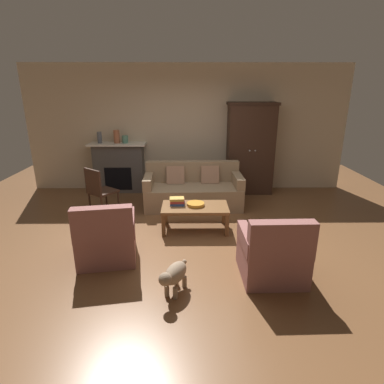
# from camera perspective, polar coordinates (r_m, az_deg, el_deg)

# --- Properties ---
(ground_plane) EXTENTS (9.60, 9.60, 0.00)m
(ground_plane) POSITION_cam_1_polar(r_m,az_deg,el_deg) (5.21, -0.98, -7.65)
(ground_plane) COLOR brown
(back_wall) EXTENTS (7.20, 0.10, 2.80)m
(back_wall) POSITION_cam_1_polar(r_m,az_deg,el_deg) (7.29, -0.90, 11.42)
(back_wall) COLOR beige
(back_wall) RESTS_ON ground
(fireplace) EXTENTS (1.26, 0.48, 1.12)m
(fireplace) POSITION_cam_1_polar(r_m,az_deg,el_deg) (7.36, -13.07, 4.44)
(fireplace) COLOR #4C4947
(fireplace) RESTS_ON ground
(armoire) EXTENTS (1.06, 0.57, 2.00)m
(armoire) POSITION_cam_1_polar(r_m,az_deg,el_deg) (7.15, 10.50, 7.76)
(armoire) COLOR #382319
(armoire) RESTS_ON ground
(couch) EXTENTS (1.94, 0.91, 0.86)m
(couch) POSITION_cam_1_polar(r_m,az_deg,el_deg) (6.32, 0.20, 0.24)
(couch) COLOR #937A5B
(couch) RESTS_ON ground
(coffee_table) EXTENTS (1.10, 0.60, 0.42)m
(coffee_table) POSITION_cam_1_polar(r_m,az_deg,el_deg) (5.24, 0.55, -3.12)
(coffee_table) COLOR brown
(coffee_table) RESTS_ON ground
(fruit_bowl) EXTENTS (0.29, 0.29, 0.05)m
(fruit_bowl) POSITION_cam_1_polar(r_m,az_deg,el_deg) (5.23, 0.67, -2.23)
(fruit_bowl) COLOR orange
(fruit_bowl) RESTS_ON coffee_table
(book_stack) EXTENTS (0.26, 0.19, 0.12)m
(book_stack) POSITION_cam_1_polar(r_m,az_deg,el_deg) (5.27, -2.69, -1.69)
(book_stack) COLOR #38569E
(book_stack) RESTS_ON coffee_table
(mantel_vase_slate) EXTENTS (0.10, 0.10, 0.24)m
(mantel_vase_slate) POSITION_cam_1_polar(r_m,az_deg,el_deg) (7.31, -16.43, 9.46)
(mantel_vase_slate) COLOR #565B66
(mantel_vase_slate) RESTS_ON fireplace
(mantel_vase_terracotta) EXTENTS (0.13, 0.13, 0.29)m
(mantel_vase_terracotta) POSITION_cam_1_polar(r_m,az_deg,el_deg) (7.22, -13.50, 9.75)
(mantel_vase_terracotta) COLOR #A86042
(mantel_vase_terracotta) RESTS_ON fireplace
(mantel_vase_jade) EXTENTS (0.14, 0.14, 0.17)m
(mantel_vase_jade) POSITION_cam_1_polar(r_m,az_deg,el_deg) (7.19, -12.05, 9.35)
(mantel_vase_jade) COLOR slate
(mantel_vase_jade) RESTS_ON fireplace
(armchair_near_left) EXTENTS (0.88, 0.88, 0.88)m
(armchair_near_left) POSITION_cam_1_polar(r_m,az_deg,el_deg) (4.52, -15.24, -8.20)
(armchair_near_left) COLOR #935B56
(armchair_near_left) RESTS_ON ground
(armchair_near_right) EXTENTS (0.80, 0.79, 0.88)m
(armchair_near_right) POSITION_cam_1_polar(r_m,az_deg,el_deg) (4.11, 14.48, -11.02)
(armchair_near_right) COLOR #935B56
(armchair_near_right) RESTS_ON ground
(side_chair_wooden) EXTENTS (0.62, 0.62, 0.90)m
(side_chair_wooden) POSITION_cam_1_polar(r_m,az_deg,el_deg) (6.07, -16.55, 0.61)
(side_chair_wooden) COLOR #382319
(side_chair_wooden) RESTS_ON ground
(dog) EXTENTS (0.35, 0.53, 0.39)m
(dog) POSITION_cam_1_polar(r_m,az_deg,el_deg) (3.75, -3.24, -14.75)
(dog) COLOR gray
(dog) RESTS_ON ground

